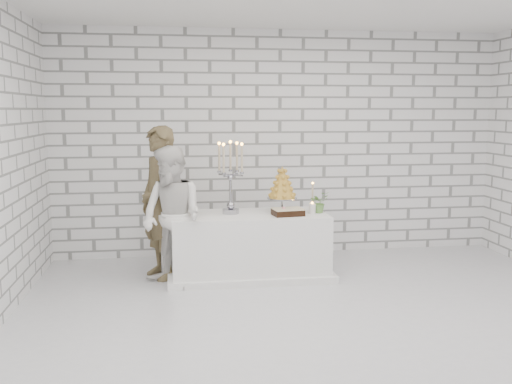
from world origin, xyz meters
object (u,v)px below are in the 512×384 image
Objects in this scene: groom at (160,203)px; bride at (172,217)px; cake_table at (250,245)px; candelabra at (231,177)px; croquembouche at (282,189)px.

groom is 1.13× the size of bride.
bride is (-0.89, -0.28, 0.41)m from cake_table.
candelabra reaches higher than croquembouche.
candelabra is (0.68, 0.33, 0.39)m from bride.
cake_table is 2.10× the size of candelabra.
groom is at bearing 176.33° from candelabra.
croquembouche is (0.61, 0.02, -0.15)m from candelabra.
groom is 1.44m from croquembouche.
cake_table is 0.76m from croquembouche.
candelabra reaches higher than bride.
candelabra is at bearing -178.44° from croquembouche.
groom is 0.42m from bride.
cake_table is at bearing -12.85° from candelabra.
cake_table is 1.01× the size of groom.
bride is 1.36m from croquembouche.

